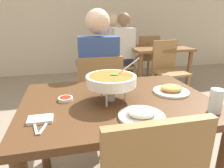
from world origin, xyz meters
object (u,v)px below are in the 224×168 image
Objects in this scene: curry_bowl at (111,81)px; chair_bg_middle at (120,60)px; chair_bg_left at (119,56)px; chair_bg_corner at (146,55)px; patron_bg_left at (114,44)px; rice_plate at (142,114)px; sauce_dish at (66,99)px; chair_bg_right at (167,66)px; drink_glass at (216,102)px; dining_table_main at (117,116)px; diner_main at (98,70)px; appetizer_plate at (171,90)px; dining_table_far at (157,54)px; chair_diner_main at (99,94)px; patron_bg_middle at (123,47)px.

curry_bowl reaches higher than chair_bg_middle.
chair_bg_left and chair_bg_corner have the same top height.
chair_bg_left is 0.69× the size of patron_bg_left.
patron_bg_left reaches higher than rice_plate.
curry_bowl is 0.30m from sauce_dish.
drink_glass is at bearing -111.93° from chair_bg_right.
chair_bg_left is at bearing 74.64° from dining_table_main.
diner_main is 1.46× the size of chair_bg_corner.
chair_bg_right and chair_bg_corner have the same top height.
appetizer_plate is 2.64m from chair_bg_left.
dining_table_far is at bearing 71.09° from drink_glass.
chair_bg_left reaches higher than drink_glass.
diner_main is 2.03m from chair_bg_left.
diner_main is 5.46× the size of appetizer_plate.
chair_diner_main reaches higher than dining_table_far.
chair_bg_corner is (1.34, 2.61, -0.37)m from curry_bowl.
rice_plate is at bearing -86.78° from diner_main.
drink_glass is 0.14× the size of chair_bg_right.
rice_plate and appetizer_plate have the same top height.
chair_diner_main is 1.14m from drink_glass.
chair_bg_left reaches higher than dining_table_main.
patron_bg_left is (0.18, 2.95, -0.06)m from drink_glass.
dining_table_far is 0.49m from chair_bg_right.
diner_main is 1.46× the size of chair_bg_left.
drink_glass is 0.10× the size of patron_bg_middle.
chair_bg_corner is 0.70m from patron_bg_left.
chair_diner_main reaches higher than drink_glass.
sauce_dish is 0.10× the size of chair_bg_right.
curry_bowl is 2.95m from chair_bg_corner.
diner_main reaches higher than chair_diner_main.
chair_bg_middle reaches higher than dining_table_far.
diner_main is at bearing 114.13° from drink_glass.
diner_main is at bearing -108.49° from patron_bg_left.
curry_bowl is at bearing -13.35° from sauce_dish.
dining_table_main is 1.29× the size of chair_bg_corner.
dining_table_main is 4.85× the size of appetizer_plate.
sauce_dish is at bearing -113.88° from chair_bg_middle.
chair_bg_middle is (0.26, 2.20, -0.26)m from appetizer_plate.
curry_bowl is 0.25× the size of patron_bg_left.
dining_table_far is at bearing 51.97° from sauce_dish.
patron_bg_middle is (0.20, 2.46, -0.06)m from drink_glass.
chair_diner_main is 0.69× the size of patron_bg_left.
appetizer_plate is 0.27× the size of chair_bg_right.
curry_bowl reaches higher than chair_bg_corner.
curry_bowl is at bearing 111.85° from rice_plate.
chair_bg_corner reaches higher than rice_plate.
chair_diner_main is 2.05m from chair_bg_left.
rice_plate is 2.67× the size of sauce_dish.
chair_bg_middle is 0.69× the size of patron_bg_middle.
appetizer_plate is 0.18× the size of patron_bg_middle.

